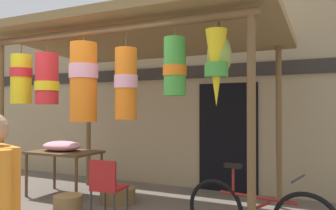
# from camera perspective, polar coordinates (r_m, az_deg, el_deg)

# --- Properties ---
(shop_facade) EXTENTS (12.17, 0.29, 3.61)m
(shop_facade) POSITION_cam_1_polar(r_m,az_deg,el_deg) (6.87, 1.26, 1.66)
(shop_facade) COLOR #9E8966
(shop_facade) RESTS_ON ground_plane
(market_stall_canopy) EXTENTS (4.18, 2.52, 2.77)m
(market_stall_canopy) POSITION_cam_1_polar(r_m,az_deg,el_deg) (5.02, -5.90, 9.22)
(market_stall_canopy) COLOR brown
(market_stall_canopy) RESTS_ON ground_plane
(display_table) EXTENTS (1.21, 0.77, 0.78)m
(display_table) POSITION_cam_1_polar(r_m,az_deg,el_deg) (6.31, -16.98, -8.18)
(display_table) COLOR brown
(display_table) RESTS_ON ground_plane
(flower_heap_on_table) EXTENTS (0.74, 0.52, 0.18)m
(flower_heap_on_table) POSITION_cam_1_polar(r_m,az_deg,el_deg) (6.34, -17.32, -6.56)
(flower_heap_on_table) COLOR pink
(flower_heap_on_table) RESTS_ON display_table
(folding_chair) EXTENTS (0.43, 0.43, 0.84)m
(folding_chair) POSITION_cam_1_polar(r_m,az_deg,el_deg) (4.80, -10.24, -12.94)
(folding_chair) COLOR #AD1E1E
(folding_chair) RESTS_ON ground_plane
(wicker_basket_by_table) EXTENTS (0.41, 0.41, 0.28)m
(wicker_basket_by_table) POSITION_cam_1_polar(r_m,az_deg,el_deg) (5.29, -16.44, -15.79)
(wicker_basket_by_table) COLOR olive
(wicker_basket_by_table) RESTS_ON ground_plane
(wicker_basket_spare) EXTENTS (0.55, 0.55, 0.25)m
(wicker_basket_spare) POSITION_cam_1_polar(r_m,az_deg,el_deg) (5.76, -8.29, -14.73)
(wicker_basket_spare) COLOR brown
(wicker_basket_spare) RESTS_ON ground_plane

